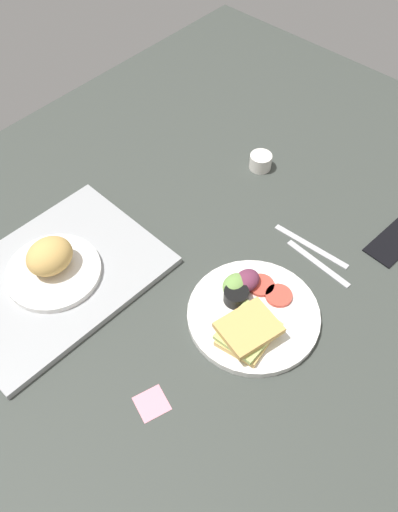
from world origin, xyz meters
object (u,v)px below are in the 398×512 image
(bread_plate_near, at_px, (52,264))
(knife, at_px, (311,246))
(cell_phone, at_px, (394,242))
(sticky_note, at_px, (152,403))
(plate_with_salad, at_px, (251,312))
(espresso_cup, at_px, (261,161))
(fork, at_px, (318,263))
(serving_tray, at_px, (54,277))

(bread_plate_near, relative_size, knife, 1.07)
(cell_phone, distance_m, sticky_note, 0.66)
(sticky_note, bearing_deg, knife, -0.17)
(plate_with_salad, relative_size, sticky_note, 4.85)
(espresso_cup, xyz_separation_m, cell_phone, (0.01, -0.38, -0.02))
(knife, bearing_deg, sticky_note, 87.11)
(cell_phone, xyz_separation_m, sticky_note, (-0.64, 0.14, -0.00))
(fork, bearing_deg, bread_plate_near, 50.66)
(plate_with_salad, height_order, espresso_cup, plate_with_salad)
(sticky_note, bearing_deg, espresso_cup, 21.30)
(bread_plate_near, height_order, sticky_note, bread_plate_near)
(espresso_cup, xyz_separation_m, sticky_note, (-0.64, -0.25, -0.02))
(bread_plate_near, xyz_separation_m, espresso_cup, (0.57, -0.11, -0.02))
(knife, bearing_deg, espresso_cup, -30.24)
(bread_plate_near, relative_size, plate_with_salad, 0.75)
(plate_with_salad, height_order, sticky_note, plate_with_salad)
(fork, distance_m, knife, 0.05)
(fork, relative_size, knife, 0.89)
(serving_tray, xyz_separation_m, cell_phone, (0.59, -0.49, -0.00))
(serving_tray, distance_m, bread_plate_near, 0.04)
(sticky_note, bearing_deg, serving_tray, 80.92)
(serving_tray, distance_m, espresso_cup, 0.59)
(espresso_cup, relative_size, cell_phone, 0.39)
(fork, bearing_deg, cell_phone, -114.32)
(cell_phone, bearing_deg, bread_plate_near, 143.71)
(plate_with_salad, bearing_deg, bread_plate_near, 118.50)
(sticky_note, bearing_deg, plate_with_salad, -3.69)
(plate_with_salad, distance_m, fork, 0.21)
(cell_phone, height_order, sticky_note, cell_phone)
(serving_tray, xyz_separation_m, knife, (0.45, -0.36, -0.01))
(bread_plate_near, distance_m, knife, 0.57)
(cell_phone, bearing_deg, espresso_cup, 95.36)
(serving_tray, bearing_deg, cell_phone, -40.04)
(espresso_cup, bearing_deg, bread_plate_near, 168.79)
(knife, bearing_deg, cell_phone, -137.04)
(knife, distance_m, cell_phone, 0.19)
(plate_with_salad, bearing_deg, sticky_note, 176.31)
(fork, distance_m, cell_phone, 0.19)
(bread_plate_near, bearing_deg, fork, -44.33)
(fork, relative_size, sticky_note, 3.04)
(serving_tray, bearing_deg, knife, -38.62)
(serving_tray, height_order, knife, serving_tray)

